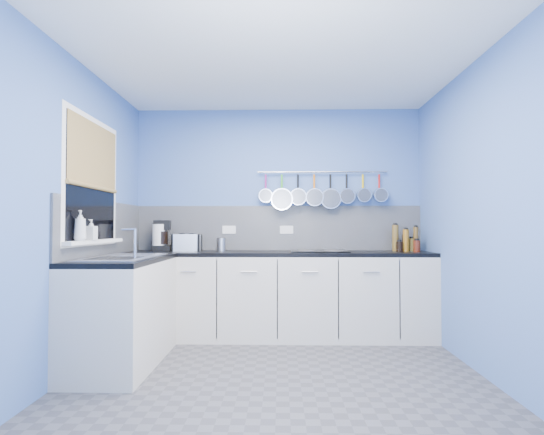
{
  "coord_description": "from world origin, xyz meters",
  "views": [
    {
      "loc": [
        0.03,
        -3.18,
        1.15
      ],
      "look_at": [
        -0.05,
        0.75,
        1.25
      ],
      "focal_mm": 27.32,
      "sensor_mm": 36.0,
      "label": 1
    }
  ],
  "objects_px": {
    "soap_bottle_b": "(91,230)",
    "toaster": "(187,243)",
    "soap_bottle_a": "(80,226)",
    "coffee_maker": "(162,236)",
    "hob": "(318,251)",
    "paper_towel": "(159,238)",
    "canister": "(221,244)"
  },
  "relations": [
    {
      "from": "soap_bottle_a",
      "to": "toaster",
      "type": "height_order",
      "value": "soap_bottle_a"
    },
    {
      "from": "soap_bottle_b",
      "to": "soap_bottle_a",
      "type": "bearing_deg",
      "value": -90.0
    },
    {
      "from": "soap_bottle_b",
      "to": "coffee_maker",
      "type": "distance_m",
      "value": 1.12
    },
    {
      "from": "coffee_maker",
      "to": "toaster",
      "type": "height_order",
      "value": "coffee_maker"
    },
    {
      "from": "soap_bottle_b",
      "to": "coffee_maker",
      "type": "height_order",
      "value": "coffee_maker"
    },
    {
      "from": "soap_bottle_b",
      "to": "toaster",
      "type": "height_order",
      "value": "soap_bottle_b"
    },
    {
      "from": "soap_bottle_b",
      "to": "hob",
      "type": "bearing_deg",
      "value": 28.37
    },
    {
      "from": "soap_bottle_b",
      "to": "toaster",
      "type": "bearing_deg",
      "value": 63.32
    },
    {
      "from": "canister",
      "to": "hob",
      "type": "relative_size",
      "value": 0.23
    },
    {
      "from": "toaster",
      "to": "soap_bottle_a",
      "type": "bearing_deg",
      "value": -124.84
    },
    {
      "from": "paper_towel",
      "to": "toaster",
      "type": "relative_size",
      "value": 1.02
    },
    {
      "from": "soap_bottle_a",
      "to": "soap_bottle_b",
      "type": "bearing_deg",
      "value": 90.0
    },
    {
      "from": "canister",
      "to": "hob",
      "type": "distance_m",
      "value": 1.06
    },
    {
      "from": "soap_bottle_a",
      "to": "soap_bottle_b",
      "type": "height_order",
      "value": "soap_bottle_a"
    },
    {
      "from": "soap_bottle_a",
      "to": "hob",
      "type": "height_order",
      "value": "soap_bottle_a"
    },
    {
      "from": "coffee_maker",
      "to": "toaster",
      "type": "distance_m",
      "value": 0.29
    },
    {
      "from": "soap_bottle_b",
      "to": "hob",
      "type": "height_order",
      "value": "soap_bottle_b"
    },
    {
      "from": "coffee_maker",
      "to": "hob",
      "type": "distance_m",
      "value": 1.7
    },
    {
      "from": "hob",
      "to": "coffee_maker",
      "type": "bearing_deg",
      "value": 179.14
    },
    {
      "from": "soap_bottle_b",
      "to": "paper_towel",
      "type": "xyz_separation_m",
      "value": [
        0.25,
        1.05,
        -0.09
      ]
    },
    {
      "from": "soap_bottle_b",
      "to": "coffee_maker",
      "type": "xyz_separation_m",
      "value": [
        0.27,
        1.09,
        -0.07
      ]
    },
    {
      "from": "paper_towel",
      "to": "hob",
      "type": "relative_size",
      "value": 0.48
    },
    {
      "from": "soap_bottle_b",
      "to": "toaster",
      "type": "relative_size",
      "value": 0.6
    },
    {
      "from": "soap_bottle_a",
      "to": "canister",
      "type": "distance_m",
      "value": 1.62
    },
    {
      "from": "paper_towel",
      "to": "toaster",
      "type": "distance_m",
      "value": 0.3
    },
    {
      "from": "paper_towel",
      "to": "canister",
      "type": "distance_m",
      "value": 0.68
    },
    {
      "from": "coffee_maker",
      "to": "toaster",
      "type": "xyz_separation_m",
      "value": [
        0.28,
        -0.0,
        -0.07
      ]
    },
    {
      "from": "toaster",
      "to": "hob",
      "type": "bearing_deg",
      "value": -12.65
    },
    {
      "from": "soap_bottle_a",
      "to": "canister",
      "type": "height_order",
      "value": "soap_bottle_a"
    },
    {
      "from": "coffee_maker",
      "to": "canister",
      "type": "distance_m",
      "value": 0.65
    },
    {
      "from": "soap_bottle_a",
      "to": "paper_towel",
      "type": "height_order",
      "value": "soap_bottle_a"
    },
    {
      "from": "soap_bottle_b",
      "to": "paper_towel",
      "type": "bearing_deg",
      "value": 76.57
    }
  ]
}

